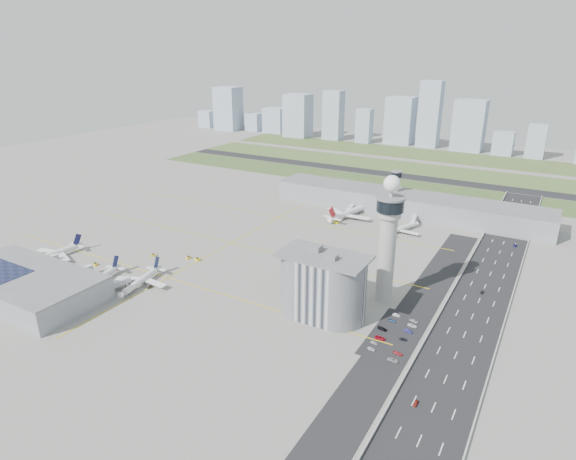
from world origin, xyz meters
The scene contains 63 objects.
ground centered at (0.00, 0.00, 0.00)m, with size 1000.00×1000.00×0.00m, color gray.
grass_strip_0 centered at (-20.00, 225.00, 0.04)m, with size 480.00×50.00×0.08m, color #415629.
grass_strip_1 centered at (-20.00, 300.00, 0.04)m, with size 480.00×60.00×0.08m, color #496931.
grass_strip_2 centered at (-20.00, 380.00, 0.04)m, with size 480.00×70.00×0.08m, color #475A2A.
runway centered at (-20.00, 262.00, 0.06)m, with size 480.00×22.00×0.10m, color black.
highway centered at (115.00, 0.00, 0.05)m, with size 28.00×500.00×0.10m, color black.
barrier_left centered at (101.00, 0.00, 0.60)m, with size 0.60×500.00×1.20m, color #9E9E99.
barrier_right centered at (129.00, 0.00, 0.60)m, with size 0.60×500.00×1.20m, color #9E9E99.
landside_road centered at (90.00, -10.00, 0.04)m, with size 18.00×260.00×0.08m, color black.
parking_lot centered at (88.00, -22.00, 0.05)m, with size 20.00×44.00×0.10m, color black.
taxiway_line_h_0 centered at (-40.00, -30.00, 0.01)m, with size 260.00×0.60×0.01m, color yellow.
taxiway_line_h_1 centered at (-40.00, 30.00, 0.01)m, with size 260.00×0.60×0.01m, color yellow.
taxiway_line_h_2 centered at (-40.00, 90.00, 0.01)m, with size 260.00×0.60×0.01m, color yellow.
taxiway_line_v centered at (-40.00, 30.00, 0.01)m, with size 0.60×260.00×0.01m, color yellow.
control_tower centered at (72.00, 8.00, 35.04)m, with size 14.00×14.00×64.50m.
secondary_tower centered at (30.00, 150.00, 18.80)m, with size 8.60×8.60×31.90m.
admin_building centered at (51.99, -22.00, 15.30)m, with size 42.00×24.00×33.50m.
terminal_pier centered at (40.00, 148.00, 7.90)m, with size 210.00×32.00×15.80m.
near_terminal centered at (-88.07, -82.02, 6.43)m, with size 84.00×42.00×13.00m.
airplane_near_a centered at (-118.65, -44.77, 5.28)m, with size 37.70×32.04×10.55m, color white, non-canonical shape.
airplane_near_b centered at (-67.05, -54.86, 5.06)m, with size 36.16×30.74×10.13m, color white, non-canonical shape.
airplane_near_c centered at (-45.53, -44.38, 5.12)m, with size 36.55×31.07×10.24m, color white, non-canonical shape.
airplane_far_a centered at (5.60, 116.76, 6.39)m, with size 45.65×38.80×12.78m, color white, non-canonical shape.
airplane_far_b centered at (50.42, 106.57, 4.80)m, with size 34.29×29.15×9.60m, color white, non-canonical shape.
jet_bridge_near_0 centered at (-113.00, -61.00, 2.85)m, with size 14.00×3.00×5.70m, color silver, non-canonical shape.
jet_bridge_near_1 centered at (-83.00, -61.00, 2.85)m, with size 14.00×3.00×5.70m, color silver, non-canonical shape.
jet_bridge_near_2 centered at (-53.00, -61.00, 2.85)m, with size 14.00×3.00×5.70m, color silver, non-canonical shape.
jet_bridge_far_0 centered at (2.00, 132.00, 2.85)m, with size 14.00×3.00×5.70m, color silver, non-canonical shape.
jet_bridge_far_1 centered at (52.00, 132.00, 2.85)m, with size 14.00×3.00×5.70m, color silver, non-canonical shape.
tug_0 centered at (-88.59, -38.85, 0.84)m, with size 1.98×2.89×1.68m, color yellow, non-canonical shape.
tug_1 centered at (-68.69, -11.98, 0.84)m, with size 2.00×2.90×1.69m, color yellow, non-canonical shape.
tug_2 centered at (-41.04, -3.19, 0.88)m, with size 2.07×3.01×1.75m, color yellow, non-canonical shape.
tug_3 centered at (-47.61, -3.74, 0.83)m, with size 1.95×2.84×1.65m, color yellow, non-canonical shape.
tug_4 centered at (3.54, 99.51, 1.06)m, with size 2.50×3.63×2.11m, color yellow, non-canonical shape.
tug_5 centered at (42.26, 103.98, 0.83)m, with size 1.96×2.86×1.66m, color yellow, non-canonical shape.
car_lot_0 centered at (83.21, -38.01, 0.62)m, with size 1.47×3.66×1.25m, color #B3B4C4.
car_lot_1 centered at (82.62, -33.07, 0.55)m, with size 1.16×3.31×1.09m, color gray.
car_lot_2 centered at (83.63, -28.37, 0.65)m, with size 2.16×4.69×1.30m, color #A1091C.
car_lot_3 centered at (81.91, -20.64, 0.64)m, with size 1.79×4.40×1.28m, color black.
car_lot_4 centered at (83.46, -11.56, 0.55)m, with size 1.30×3.22×1.10m, color navy.
car_lot_5 centered at (83.48, -5.71, 0.57)m, with size 1.20×3.45×1.14m, color white.
car_lot_6 centered at (93.70, -41.14, 0.63)m, with size 2.10×4.56×1.27m, color #A0A1A2.
car_lot_7 centered at (94.02, -35.45, 0.58)m, with size 1.63×4.00×1.16m, color #AA232B.
car_lot_8 centered at (92.61, -24.00, 0.57)m, with size 1.34×3.32×1.13m, color black.
car_lot_9 centered at (92.61, -16.76, 0.65)m, with size 1.38×3.96×1.30m, color navy.
car_lot_10 centered at (92.85, -11.15, 0.61)m, with size 2.02×4.38×1.22m, color white.
car_lot_11 centered at (92.44, -7.11, 0.65)m, with size 1.81×4.45×1.29m, color gray.
car_hw_0 centered at (109.00, -61.65, 0.60)m, with size 1.42×3.53×1.20m, color maroon.
car_hw_1 centered at (114.80, 39.19, 0.54)m, with size 1.15×3.30×1.09m, color black.
car_hw_2 centered at (122.18, 117.52, 0.56)m, with size 1.86×4.03×1.12m, color navy.
car_hw_4 centered at (109.17, 178.13, 0.66)m, with size 1.55×3.86×1.31m, color #A9A9AB.
skyline_bldg_0 centered at (-377.77, 421.70, 13.25)m, with size 24.05×19.24×26.50m, color #9EADC1.
skyline_bldg_1 centered at (-331.22, 417.61, 32.80)m, with size 37.63×30.10×65.60m, color #9EADC1.
skyline_bldg_2 centered at (-291.25, 430.16, 13.39)m, with size 22.81×18.25×26.79m, color #9EADC1.
skyline_bldg_3 centered at (-252.58, 431.35, 18.47)m, with size 32.30×25.84×36.93m, color #9EADC1.
skyline_bldg_4 centered at (-204.47, 415.19, 30.18)m, with size 35.81×28.65×60.36m, color #9EADC1.
skyline_bldg_5 centered at (-150.11, 419.66, 33.44)m, with size 25.49×20.39×66.89m, color #9EADC1.
skyline_bldg_6 centered at (-102.68, 417.90, 22.60)m, with size 20.04×16.03×45.20m, color #9EADC1.
skyline_bldg_7 centered at (-59.44, 436.89, 30.61)m, with size 35.76×28.61×61.22m, color #9EADC1.
skyline_bldg_8 centered at (-19.42, 431.56, 41.69)m, with size 26.33×21.06×83.39m, color #9EADC1.
skyline_bldg_9 centered at (30.27, 432.32, 31.06)m, with size 36.96×29.57×62.11m, color #9EADC1.
skyline_bldg_10 centered at (73.27, 423.68, 13.87)m, with size 23.01×18.41×27.75m, color #9EADC1.
skyline_bldg_11 centered at (108.28, 423.34, 19.48)m, with size 20.22×16.18×38.97m, color #9EADC1.
Camera 1 is at (139.43, -204.98, 119.03)m, focal length 30.00 mm.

